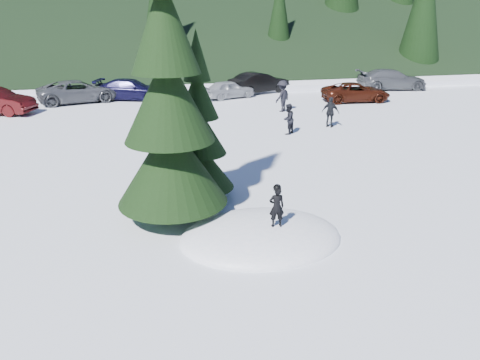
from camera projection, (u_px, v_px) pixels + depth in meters
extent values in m
plane|color=white|center=(261.00, 238.00, 12.82)|extent=(200.00, 200.00, 0.00)
ellipsoid|color=white|center=(261.00, 238.00, 12.82)|extent=(4.48, 3.52, 0.96)
cylinder|color=#321D10|center=(173.00, 197.00, 13.77)|extent=(0.38, 0.38, 1.40)
cone|color=black|center=(171.00, 162.00, 13.39)|extent=(3.20, 3.20, 2.46)
cone|color=black|center=(168.00, 97.00, 12.74)|extent=(2.54, 2.54, 2.46)
cone|color=black|center=(164.00, 25.00, 12.09)|extent=(1.88, 1.88, 2.46)
cylinder|color=#321D10|center=(200.00, 184.00, 15.32)|extent=(0.26, 0.26, 1.00)
cone|color=black|center=(200.00, 165.00, 15.09)|extent=(2.20, 2.20, 1.52)
cone|color=black|center=(199.00, 130.00, 14.69)|extent=(1.75, 1.75, 1.52)
cone|color=black|center=(198.00, 94.00, 14.29)|extent=(1.29, 1.29, 1.52)
cone|color=black|center=(196.00, 55.00, 13.89)|extent=(0.84, 0.84, 1.52)
imported|color=black|center=(277.00, 207.00, 12.24)|extent=(0.42, 0.30, 1.11)
imported|color=black|center=(288.00, 119.00, 23.01)|extent=(0.92, 0.92, 1.51)
imported|color=black|center=(331.00, 112.00, 24.33)|extent=(0.95, 0.89, 1.58)
imported|color=black|center=(282.00, 96.00, 27.94)|extent=(1.37, 1.28, 1.85)
imported|color=#4C4F54|center=(79.00, 91.00, 30.75)|extent=(5.64, 3.64, 1.44)
imported|color=black|center=(131.00, 89.00, 31.61)|extent=(5.09, 3.26, 1.37)
imported|color=#9DA0A5|center=(229.00, 89.00, 32.12)|extent=(3.87, 2.48, 1.22)
imported|color=black|center=(259.00, 83.00, 33.99)|extent=(4.81, 3.12, 1.50)
imported|color=#37130A|center=(356.00, 92.00, 31.01)|extent=(4.61, 2.38, 1.24)
imported|color=#4D5054|center=(392.00, 79.00, 35.50)|extent=(5.47, 2.84, 1.52)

